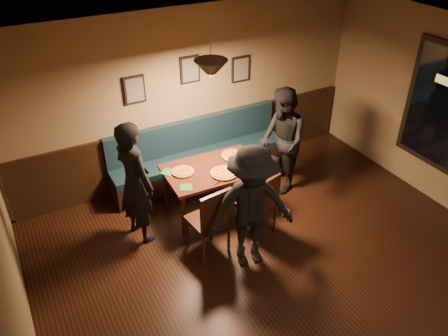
% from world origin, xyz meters
% --- Properties ---
extents(floor, '(7.00, 7.00, 0.00)m').
position_xyz_m(floor, '(0.00, 0.00, 0.00)').
color(floor, black).
rests_on(floor, ground).
extents(ceiling, '(7.00, 7.00, 0.00)m').
position_xyz_m(ceiling, '(0.00, 0.00, 2.80)').
color(ceiling, silver).
rests_on(ceiling, ground).
extents(wall_back, '(6.00, 0.00, 6.00)m').
position_xyz_m(wall_back, '(0.00, 3.50, 1.40)').
color(wall_back, '#8C704F').
rests_on(wall_back, ground).
extents(wainscot, '(5.88, 0.06, 1.00)m').
position_xyz_m(wainscot, '(0.00, 3.47, 0.50)').
color(wainscot, black).
rests_on(wainscot, ground).
extents(booth_bench, '(3.00, 0.60, 1.00)m').
position_xyz_m(booth_bench, '(0.00, 3.20, 0.50)').
color(booth_bench, '#0F232D').
rests_on(booth_bench, ground).
extents(picture_left, '(0.32, 0.04, 0.42)m').
position_xyz_m(picture_left, '(-0.90, 3.47, 1.70)').
color(picture_left, black).
rests_on(picture_left, wall_back).
extents(picture_center, '(0.32, 0.04, 0.42)m').
position_xyz_m(picture_center, '(0.00, 3.47, 1.85)').
color(picture_center, black).
rests_on(picture_center, wall_back).
extents(picture_right, '(0.32, 0.04, 0.42)m').
position_xyz_m(picture_right, '(0.90, 3.47, 1.70)').
color(picture_right, black).
rests_on(picture_right, wall_back).
extents(pendant_lamp, '(0.44, 0.44, 0.25)m').
position_xyz_m(pendant_lamp, '(-0.20, 2.35, 2.25)').
color(pendant_lamp, black).
rests_on(pendant_lamp, ceiling).
extents(dining_table, '(1.43, 0.96, 0.75)m').
position_xyz_m(dining_table, '(-0.20, 2.35, 0.37)').
color(dining_table, black).
rests_on(dining_table, floor).
extents(chair_near_left, '(0.52, 0.52, 1.06)m').
position_xyz_m(chair_near_left, '(-0.67, 1.59, 0.53)').
color(chair_near_left, black).
rests_on(chair_near_left, floor).
extents(chair_near_right, '(0.54, 0.54, 0.99)m').
position_xyz_m(chair_near_right, '(0.11, 1.61, 0.49)').
color(chair_near_right, black).
rests_on(chair_near_right, floor).
extents(diner_left, '(0.60, 0.75, 1.80)m').
position_xyz_m(diner_left, '(-1.38, 2.32, 0.90)').
color(diner_left, black).
rests_on(diner_left, floor).
extents(diner_right, '(0.83, 0.97, 1.72)m').
position_xyz_m(diner_right, '(1.03, 2.37, 0.86)').
color(diner_right, black).
rests_on(diner_right, floor).
extents(diner_front, '(1.22, 0.85, 1.73)m').
position_xyz_m(diner_front, '(-0.28, 1.14, 0.86)').
color(diner_front, black).
rests_on(diner_front, floor).
extents(pizza_a, '(0.42, 0.42, 0.04)m').
position_xyz_m(pizza_a, '(-0.63, 2.44, 0.77)').
color(pizza_a, orange).
rests_on(pizza_a, dining_table).
extents(pizza_b, '(0.43, 0.43, 0.04)m').
position_xyz_m(pizza_b, '(-0.13, 2.13, 0.77)').
color(pizza_b, '#C26724').
rests_on(pizza_b, dining_table).
extents(pizza_c, '(0.49, 0.49, 0.04)m').
position_xyz_m(pizza_c, '(0.23, 2.48, 0.77)').
color(pizza_c, orange).
rests_on(pizza_c, dining_table).
extents(soda_glass, '(0.08, 0.08, 0.16)m').
position_xyz_m(soda_glass, '(0.45, 2.05, 0.83)').
color(soda_glass, black).
rests_on(soda_glass, dining_table).
extents(tabasco_bottle, '(0.03, 0.03, 0.12)m').
position_xyz_m(tabasco_bottle, '(0.35, 2.29, 0.81)').
color(tabasco_bottle, '#9A1005').
rests_on(tabasco_bottle, dining_table).
extents(napkin_a, '(0.23, 0.23, 0.01)m').
position_xyz_m(napkin_a, '(-0.82, 2.56, 0.75)').
color(napkin_a, '#1D6F25').
rests_on(napkin_a, dining_table).
extents(napkin_b, '(0.22, 0.22, 0.01)m').
position_xyz_m(napkin_b, '(-0.74, 2.09, 0.75)').
color(napkin_b, '#1C6C21').
rests_on(napkin_b, dining_table).
extents(cutlery_set, '(0.19, 0.08, 0.00)m').
position_xyz_m(cutlery_set, '(-0.22, 1.97, 0.75)').
color(cutlery_set, silver).
rests_on(cutlery_set, dining_table).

